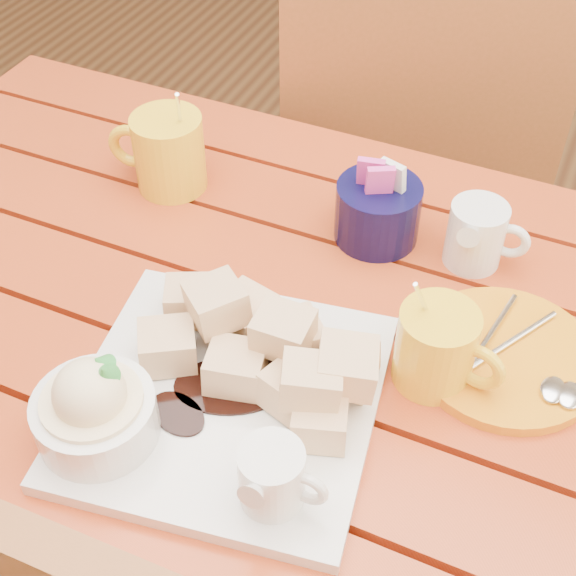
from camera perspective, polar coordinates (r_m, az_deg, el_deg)
The scene contains 8 objects.
table at distance 0.94m, azimuth -1.90°, elevation -7.78°, with size 1.20×0.79×0.75m.
dessert_plate at distance 0.77m, azimuth -5.72°, elevation -7.26°, with size 0.33×0.33×0.12m.
coffee_mug_left at distance 1.04m, azimuth -8.60°, elevation 9.61°, with size 0.13×0.09×0.15m.
coffee_mug_right at distance 0.80m, azimuth 10.62°, elevation -4.17°, with size 0.11×0.08×0.13m.
cream_pitcher at distance 0.94m, azimuth 13.33°, elevation 3.75°, with size 0.10×0.08×0.08m.
sugar_caddy at distance 0.96m, azimuth 6.40°, elevation 5.50°, with size 0.10×0.10×0.11m.
orange_saucer at distance 0.86m, azimuth 15.27°, elevation -4.75°, with size 0.19×0.19×0.02m.
chair_far at distance 1.47m, azimuth 8.39°, elevation 7.64°, with size 0.56×0.56×0.92m.
Camera 1 is at (0.26, -0.51, 1.39)m, focal length 50.00 mm.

